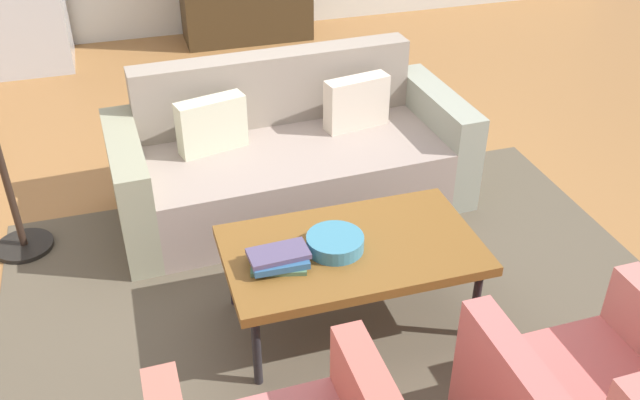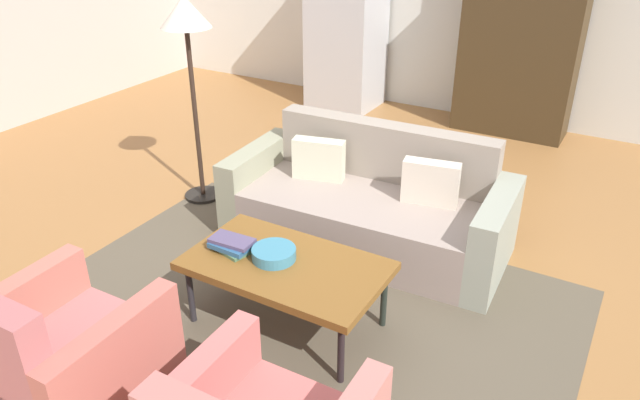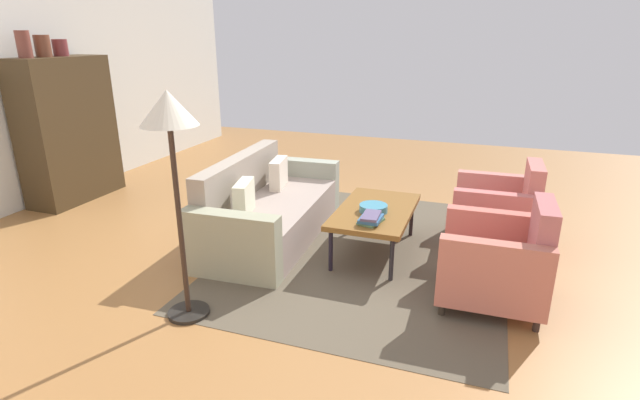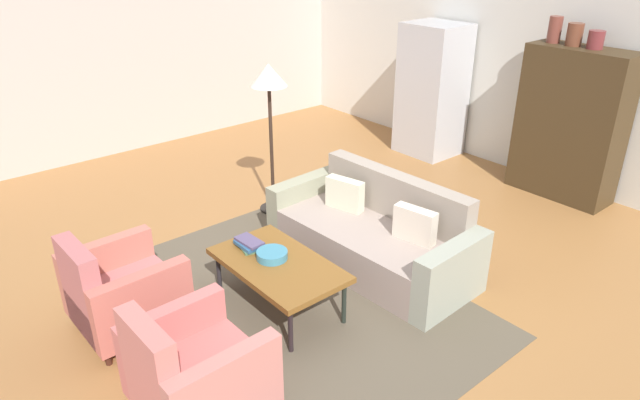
# 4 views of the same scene
# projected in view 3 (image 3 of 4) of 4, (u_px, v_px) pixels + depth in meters

# --- Properties ---
(ground_plane) EXTENTS (11.01, 11.01, 0.00)m
(ground_plane) POSITION_uv_depth(u_px,v_px,m) (296.00, 243.00, 5.06)
(ground_plane) COLOR #9B6939
(wall_back) EXTENTS (9.17, 0.12, 2.80)m
(wall_back) POSITION_uv_depth(u_px,v_px,m) (11.00, 93.00, 5.74)
(wall_back) COLOR silver
(wall_back) RESTS_ON ground
(area_rug) EXTENTS (3.40, 2.60, 0.01)m
(area_rug) POSITION_uv_depth(u_px,v_px,m) (369.00, 250.00, 4.87)
(area_rug) COLOR brown
(area_rug) RESTS_ON ground
(couch) EXTENTS (2.14, 0.99, 0.86)m
(couch) POSITION_uv_depth(u_px,v_px,m) (265.00, 211.00, 5.13)
(couch) COLOR gray
(couch) RESTS_ON ground
(coffee_table) EXTENTS (1.20, 0.70, 0.46)m
(coffee_table) POSITION_uv_depth(u_px,v_px,m) (375.00, 212.00, 4.72)
(coffee_table) COLOR black
(coffee_table) RESTS_ON ground
(armchair_left) EXTENTS (0.81, 0.81, 0.88)m
(armchair_left) POSITION_uv_depth(u_px,v_px,m) (501.00, 264.00, 3.85)
(armchair_left) COLOR #2E271E
(armchair_left) RESTS_ON ground
(armchair_right) EXTENTS (0.81, 0.81, 0.88)m
(armchair_right) POSITION_uv_depth(u_px,v_px,m) (501.00, 213.00, 4.92)
(armchair_right) COLOR #362014
(armchair_right) RESTS_ON ground
(fruit_bowl) EXTENTS (0.27, 0.27, 0.07)m
(fruit_bowl) POSITION_uv_depth(u_px,v_px,m) (373.00, 208.00, 4.62)
(fruit_bowl) COLOR teal
(fruit_bowl) RESTS_ON coffee_table
(book_stack) EXTENTS (0.28, 0.22, 0.08)m
(book_stack) POSITION_uv_depth(u_px,v_px,m) (371.00, 218.00, 4.36)
(book_stack) COLOR #4C7451
(book_stack) RESTS_ON coffee_table
(cabinet) EXTENTS (1.20, 0.51, 1.80)m
(cabinet) POSITION_uv_depth(u_px,v_px,m) (67.00, 130.00, 6.15)
(cabinet) COLOR #3D2D19
(cabinet) RESTS_ON ground
(vase_tall) EXTENTS (0.15, 0.15, 0.30)m
(vase_tall) POSITION_uv_depth(u_px,v_px,m) (23.00, 44.00, 5.44)
(vase_tall) COLOR brown
(vase_tall) RESTS_ON cabinet
(vase_round) EXTENTS (0.18, 0.18, 0.25)m
(vase_round) POSITION_uv_depth(u_px,v_px,m) (43.00, 46.00, 5.67)
(vase_round) COLOR brown
(vase_round) RESTS_ON cabinet
(vase_small) EXTENTS (0.17, 0.17, 0.20)m
(vase_small) POSITION_uv_depth(u_px,v_px,m) (60.00, 48.00, 5.91)
(vase_small) COLOR maroon
(vase_small) RESTS_ON cabinet
(floor_lamp) EXTENTS (0.40, 0.40, 1.72)m
(floor_lamp) POSITION_uv_depth(u_px,v_px,m) (170.00, 131.00, 3.31)
(floor_lamp) COLOR black
(floor_lamp) RESTS_ON ground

